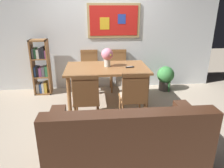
% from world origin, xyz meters
% --- Properties ---
extents(ground_plane, '(12.00, 12.00, 0.00)m').
position_xyz_m(ground_plane, '(0.00, 0.00, 0.00)').
color(ground_plane, tan).
extents(wall_back_with_painting, '(5.20, 0.14, 2.60)m').
position_xyz_m(wall_back_with_painting, '(0.00, 1.50, 1.30)').
color(wall_back_with_painting, silver).
rests_on(wall_back_with_painting, ground_plane).
extents(dining_table, '(1.53, 0.95, 0.76)m').
position_xyz_m(dining_table, '(0.02, 0.48, 0.67)').
color(dining_table, brown).
rests_on(dining_table, ground_plane).
extents(dining_chair_near_right, '(0.40, 0.41, 0.91)m').
position_xyz_m(dining_chair_near_right, '(0.37, -0.35, 0.54)').
color(dining_chair_near_right, brown).
rests_on(dining_chair_near_right, ground_plane).
extents(dining_chair_far_right, '(0.40, 0.41, 0.91)m').
position_xyz_m(dining_chair_far_right, '(0.34, 1.30, 0.54)').
color(dining_chair_far_right, brown).
rests_on(dining_chair_far_right, ground_plane).
extents(dining_chair_far_left, '(0.40, 0.41, 0.91)m').
position_xyz_m(dining_chair_far_left, '(-0.32, 1.33, 0.54)').
color(dining_chair_far_left, brown).
rests_on(dining_chair_far_left, ground_plane).
extents(dining_chair_near_left, '(0.40, 0.41, 0.91)m').
position_xyz_m(dining_chair_near_left, '(-0.35, -0.37, 0.54)').
color(dining_chair_near_left, brown).
rests_on(dining_chair_near_left, ground_plane).
extents(leather_couch, '(1.80, 0.84, 0.84)m').
position_xyz_m(leather_couch, '(0.11, -1.25, 0.31)').
color(leather_couch, '#472819').
rests_on(leather_couch, ground_plane).
extents(bookshelf, '(0.36, 0.28, 1.19)m').
position_xyz_m(bookshelf, '(-1.35, 1.18, 0.57)').
color(bookshelf, brown).
rests_on(bookshelf, ground_plane).
extents(potted_ivy, '(0.39, 0.39, 0.59)m').
position_xyz_m(potted_ivy, '(1.40, 1.12, 0.31)').
color(potted_ivy, '#4C4742').
rests_on(potted_ivy, ground_plane).
extents(flower_vase, '(0.22, 0.22, 0.34)m').
position_xyz_m(flower_vase, '(0.03, 0.52, 0.97)').
color(flower_vase, beige).
rests_on(flower_vase, dining_table).
extents(tv_remote, '(0.16, 0.08, 0.02)m').
position_xyz_m(tv_remote, '(0.44, 0.40, 0.77)').
color(tv_remote, black).
rests_on(tv_remote, dining_table).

